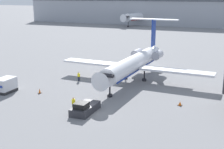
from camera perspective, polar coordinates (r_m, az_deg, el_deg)
The scene contains 10 objects.
ground_plane at distance 41.36m, azimuth -4.51°, elevation -7.02°, with size 600.00×600.00×0.00m, color slate.
terminal_building at distance 155.43m, azimuth 16.21°, elevation 10.84°, with size 180.00×16.80×12.80m.
airplane_main at distance 55.47m, azimuth 4.00°, elevation 2.13°, with size 28.07×25.53×10.19m.
pushback_tug at distance 41.35m, azimuth -4.99°, elevation -6.14°, with size 2.31×4.84×1.68m.
luggage_cart at distance 52.06m, azimuth -18.85°, elevation -1.86°, with size 2.11×3.25×2.30m.
worker_near_tug at distance 42.15m, azimuth -7.05°, elevation -5.25°, with size 0.40×0.26×1.84m.
worker_by_wing at distance 55.90m, azimuth -6.10°, elevation -0.34°, with size 0.40×0.24×1.66m.
traffic_cone_left at distance 50.26m, azimuth -13.10°, elevation -2.96°, with size 0.51×0.51×0.78m.
traffic_cone_right at distance 44.79m, azimuth 12.33°, elevation -5.21°, with size 0.62×0.62×0.60m.
airplane_parked_far_left at distance 157.76m, azimuth 6.14°, elevation 10.56°, with size 29.74×34.70×11.11m.
Camera 1 is at (17.62, -34.17, 15.25)m, focal length 50.00 mm.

